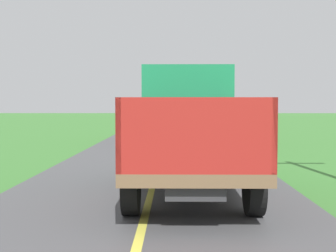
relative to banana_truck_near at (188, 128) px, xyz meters
name	(u,v)px	position (x,y,z in m)	size (l,w,h in m)	color
banana_truck_near	(188,128)	(0.00, 0.00, 0.00)	(2.38, 5.82, 2.80)	#2D2D30
banana_truck_far	(179,114)	(-0.06, 14.07, 0.00)	(2.38, 5.81, 2.80)	#2D2D30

